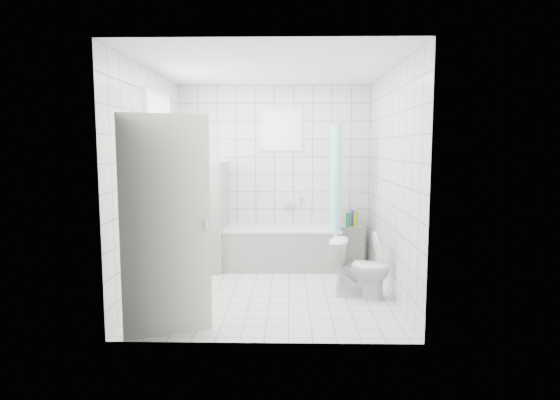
{
  "coord_description": "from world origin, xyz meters",
  "views": [
    {
      "loc": [
        0.22,
        -5.42,
        1.71
      ],
      "look_at": [
        0.1,
        0.35,
        1.05
      ],
      "focal_mm": 30.0,
      "sensor_mm": 36.0,
      "label": 1
    }
  ],
  "objects": [
    {
      "name": "tiled_ledge",
      "position": [
        1.12,
        1.38,
        0.28
      ],
      "size": [
        0.4,
        0.24,
        0.55
      ],
      "primitive_type": "cube",
      "color": "white",
      "rests_on": "ground"
    },
    {
      "name": "ceiling",
      "position": [
        0.0,
        0.0,
        2.6
      ],
      "size": [
        3.0,
        3.0,
        0.0
      ],
      "primitive_type": "plane",
      "rotation": [
        3.14,
        0.0,
        0.0
      ],
      "color": "white",
      "rests_on": "ground"
    },
    {
      "name": "sill_bottles",
      "position": [
        -1.3,
        0.3,
        1.03
      ],
      "size": [
        0.17,
        0.71,
        0.32
      ],
      "color": "silver",
      "rests_on": "window_sill"
    },
    {
      "name": "window_sill",
      "position": [
        -1.31,
        0.3,
        0.86
      ],
      "size": [
        0.18,
        1.02,
        0.08
      ],
      "primitive_type": "cube",
      "color": "white",
      "rests_on": "wall_left"
    },
    {
      "name": "toilet",
      "position": [
        1.03,
        -0.2,
        0.33
      ],
      "size": [
        0.73,
        0.55,
        0.66
      ],
      "primitive_type": "imported",
      "rotation": [
        0.0,
        0.0,
        1.25
      ],
      "color": "white",
      "rests_on": "ground"
    },
    {
      "name": "wall_right",
      "position": [
        1.4,
        0.0,
        1.3
      ],
      "size": [
        0.02,
        3.0,
        2.6
      ],
      "primitive_type": "cube",
      "color": "white",
      "rests_on": "ground"
    },
    {
      "name": "wall_front",
      "position": [
        0.0,
        -1.5,
        1.3
      ],
      "size": [
        2.8,
        0.02,
        2.6
      ],
      "primitive_type": "cube",
      "color": "white",
      "rests_on": "ground"
    },
    {
      "name": "wall_left",
      "position": [
        -1.4,
        0.0,
        1.3
      ],
      "size": [
        0.02,
        3.0,
        2.6
      ],
      "primitive_type": "cube",
      "color": "white",
      "rests_on": "ground"
    },
    {
      "name": "bathtub",
      "position": [
        0.12,
        1.12,
        0.29
      ],
      "size": [
        1.62,
        0.77,
        0.58
      ],
      "color": "white",
      "rests_on": "ground"
    },
    {
      "name": "tub_faucet",
      "position": [
        0.22,
        1.46,
        0.85
      ],
      "size": [
        0.18,
        0.06,
        0.06
      ],
      "primitive_type": "cube",
      "color": "silver",
      "rests_on": "wall_back"
    },
    {
      "name": "door",
      "position": [
        -0.88,
        -1.33,
        1.0
      ],
      "size": [
        0.75,
        0.35,
        2.0
      ],
      "primitive_type": "cube",
      "rotation": [
        0.0,
        0.0,
        -1.17
      ],
      "color": "silver",
      "rests_on": "ground"
    },
    {
      "name": "ledge_bottles",
      "position": [
        1.13,
        1.35,
        0.66
      ],
      "size": [
        0.18,
        0.16,
        0.24
      ],
      "color": "#B82D15",
      "rests_on": "tiled_ledge"
    },
    {
      "name": "window_back",
      "position": [
        0.1,
        1.46,
        1.95
      ],
      "size": [
        0.5,
        0.01,
        0.5
      ],
      "primitive_type": "cube",
      "color": "white",
      "rests_on": "wall_back"
    },
    {
      "name": "ground",
      "position": [
        0.0,
        0.0,
        0.0
      ],
      "size": [
        3.0,
        3.0,
        0.0
      ],
      "primitive_type": "plane",
      "color": "white",
      "rests_on": "ground"
    },
    {
      "name": "shower_curtain",
      "position": [
        0.87,
        0.97,
        1.1
      ],
      "size": [
        0.14,
        0.48,
        1.78
      ],
      "primitive_type": null,
      "color": "#53DFF5",
      "rests_on": "curtain_rod"
    },
    {
      "name": "window_left",
      "position": [
        -1.35,
        0.3,
        1.6
      ],
      "size": [
        0.01,
        0.9,
        1.4
      ],
      "primitive_type": "cube",
      "color": "white",
      "rests_on": "wall_left"
    },
    {
      "name": "partition_wall",
      "position": [
        -0.76,
        1.07,
        0.75
      ],
      "size": [
        0.15,
        0.85,
        1.5
      ],
      "primitive_type": "cube",
      "color": "white",
      "rests_on": "ground"
    },
    {
      "name": "curtain_rod",
      "position": [
        0.87,
        1.1,
        2.0
      ],
      "size": [
        0.02,
        0.8,
        0.02
      ],
      "primitive_type": "cylinder",
      "rotation": [
        1.57,
        0.0,
        0.0
      ],
      "color": "silver",
      "rests_on": "wall_back"
    },
    {
      "name": "wall_back",
      "position": [
        0.0,
        1.5,
        1.3
      ],
      "size": [
        2.8,
        0.02,
        2.6
      ],
      "primitive_type": "cube",
      "color": "white",
      "rests_on": "ground"
    }
  ]
}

